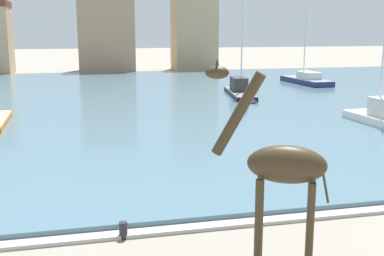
# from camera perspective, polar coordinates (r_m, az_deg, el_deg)

# --- Properties ---
(harbor_water) EXTENTS (88.22, 51.85, 0.28)m
(harbor_water) POSITION_cam_1_polar(r_m,az_deg,el_deg) (39.71, -8.10, 3.30)
(harbor_water) COLOR #476675
(harbor_water) RESTS_ON ground
(quay_edge_coping) EXTENTS (88.22, 0.50, 0.12)m
(quay_edge_coping) POSITION_cam_1_polar(r_m,az_deg,el_deg) (14.62, 1.62, -11.69)
(quay_edge_coping) COLOR #ADA89E
(quay_edge_coping) RESTS_ON ground
(giraffe_statue) EXTENTS (2.82, 1.73, 5.20)m
(giraffe_statue) POSITION_cam_1_polar(r_m,az_deg,el_deg) (11.46, 10.45, -4.74)
(giraffe_statue) COLOR #382B19
(giraffe_statue) RESTS_ON ground
(sailboat_navy) EXTENTS (2.67, 8.63, 7.79)m
(sailboat_navy) POSITION_cam_1_polar(r_m,az_deg,el_deg) (52.16, 13.14, 5.55)
(sailboat_navy) COLOR navy
(sailboat_navy) RESTS_ON ground
(sailboat_black) EXTENTS (2.99, 8.77, 8.52)m
(sailboat_black) POSITION_cam_1_polar(r_m,az_deg,el_deg) (40.87, 5.82, 4.23)
(sailboat_black) COLOR black
(sailboat_black) RESTS_ON ground
(sailboat_white) EXTENTS (2.41, 5.99, 8.43)m
(sailboat_white) POSITION_cam_1_polar(r_m,az_deg,el_deg) (31.23, 21.44, 1.22)
(sailboat_white) COLOR white
(sailboat_white) RESTS_ON ground
(mooring_bollard) EXTENTS (0.24, 0.24, 0.50)m
(mooring_bollard) POSITION_cam_1_polar(r_m,az_deg,el_deg) (14.03, -8.22, -12.02)
(mooring_bollard) COLOR #232326
(mooring_bollard) RESTS_ON ground
(townhouse_corner_house) EXTENTS (7.68, 7.27, 10.84)m
(townhouse_corner_house) POSITION_cam_1_polar(r_m,az_deg,el_deg) (68.66, -10.34, 11.16)
(townhouse_corner_house) COLOR tan
(townhouse_corner_house) RESTS_ON ground
(townhouse_end_terrace) EXTENTS (6.18, 5.13, 13.14)m
(townhouse_end_terrace) POSITION_cam_1_polar(r_m,az_deg,el_deg) (70.75, 0.24, 12.29)
(townhouse_end_terrace) COLOR tan
(townhouse_end_terrace) RESTS_ON ground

